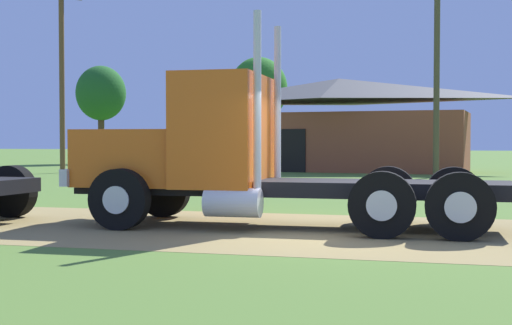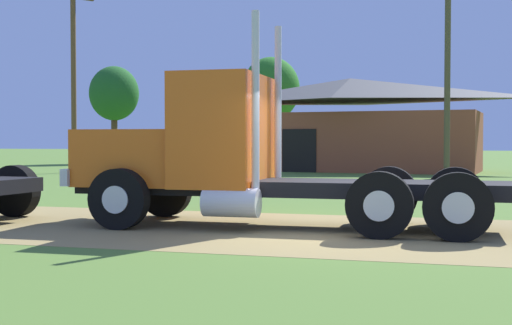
{
  "view_description": "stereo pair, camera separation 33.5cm",
  "coord_description": "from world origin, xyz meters",
  "px_view_note": "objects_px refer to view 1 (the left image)",
  "views": [
    {
      "loc": [
        1.68,
        -12.35,
        1.64
      ],
      "look_at": [
        -1.67,
        0.88,
        1.2
      ],
      "focal_mm": 49.0,
      "sensor_mm": 36.0,
      "label": 1
    },
    {
      "loc": [
        2.01,
        -12.26,
        1.64
      ],
      "look_at": [
        -1.67,
        0.88,
        1.2
      ],
      "focal_mm": 49.0,
      "sensor_mm": 36.0,
      "label": 2
    }
  ],
  "objects_px": {
    "truck_foreground_white": "(226,158)",
    "utility_pole_near": "(62,73)",
    "shed_building": "(339,126)",
    "utility_pole_far": "(437,65)"
  },
  "relations": [
    {
      "from": "truck_foreground_white",
      "to": "utility_pole_near",
      "type": "height_order",
      "value": "utility_pole_near"
    },
    {
      "from": "truck_foreground_white",
      "to": "utility_pole_far",
      "type": "bearing_deg",
      "value": 78.04
    },
    {
      "from": "shed_building",
      "to": "truck_foreground_white",
      "type": "bearing_deg",
      "value": -87.55
    },
    {
      "from": "shed_building",
      "to": "utility_pole_near",
      "type": "distance_m",
      "value": 14.5
    },
    {
      "from": "utility_pole_far",
      "to": "shed_building",
      "type": "bearing_deg",
      "value": 131.81
    },
    {
      "from": "truck_foreground_white",
      "to": "utility_pole_near",
      "type": "bearing_deg",
      "value": 127.28
    },
    {
      "from": "utility_pole_near",
      "to": "truck_foreground_white",
      "type": "bearing_deg",
      "value": -52.72
    },
    {
      "from": "shed_building",
      "to": "utility_pole_far",
      "type": "bearing_deg",
      "value": -48.19
    },
    {
      "from": "truck_foreground_white",
      "to": "shed_building",
      "type": "height_order",
      "value": "shed_building"
    },
    {
      "from": "truck_foreground_white",
      "to": "utility_pole_far",
      "type": "distance_m",
      "value": 19.5
    }
  ]
}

